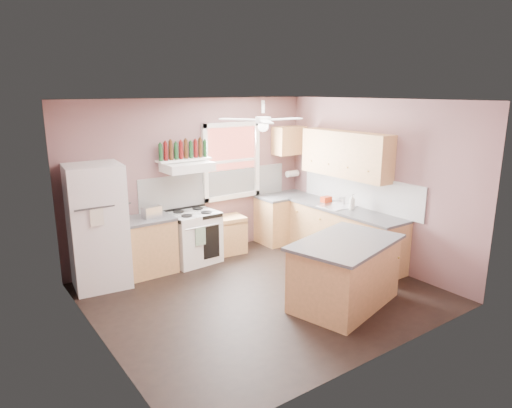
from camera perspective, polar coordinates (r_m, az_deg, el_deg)
floor at (r=6.63m, az=0.81°, el=-11.18°), size 4.50×4.50×0.00m
ceiling at (r=6.00m, az=0.90°, el=12.84°), size 4.50×4.50×0.00m
wall_back at (r=7.86m, az=-7.91°, el=3.11°), size 4.50×0.05×2.70m
wall_right at (r=7.71m, az=14.64°, el=2.57°), size 0.05×4.00×2.70m
wall_left at (r=5.21m, az=-19.79°, el=-3.29°), size 0.05×4.00×2.70m
backsplash_back at (r=8.08m, az=-4.91°, el=2.22°), size 2.90×0.03×0.55m
backsplash_right at (r=7.91m, az=12.72°, el=1.67°), size 0.03×2.60×0.55m
window_view at (r=8.15m, az=-3.14°, el=5.40°), size 1.00×0.02×1.20m
window_frame at (r=8.13m, az=-3.03°, el=5.38°), size 1.16×0.07×1.36m
refrigerator at (r=7.00m, az=-19.24°, el=-2.64°), size 0.85×0.83×1.82m
base_cabinet_left at (r=7.39m, az=-13.80°, el=-5.28°), size 0.90×0.60×0.86m
counter_left at (r=7.26m, az=-14.01°, el=-1.92°), size 0.92×0.62×0.04m
toaster at (r=7.25m, az=-12.91°, el=-0.98°), size 0.30×0.20×0.18m
stove at (r=7.73m, az=-7.83°, el=-4.14°), size 0.82×0.69×0.86m
range_hood at (r=7.47m, az=-8.56°, el=4.62°), size 0.78×0.50×0.14m
bottle_shelf at (r=7.56m, az=-9.01°, el=5.48°), size 0.90×0.26×0.03m
cart at (r=8.11m, az=-3.83°, el=-3.89°), size 0.71×0.51×0.66m
base_cabinet_corner at (r=8.75m, az=3.51°, el=-1.85°), size 1.00×0.60×0.86m
base_cabinet_right at (r=7.90m, az=11.04°, el=-3.87°), size 0.60×2.20×0.86m
counter_corner at (r=8.63m, az=3.55°, el=1.02°), size 1.02×0.62×0.04m
counter_right at (r=7.76m, az=11.14°, el=-0.72°), size 0.62×2.22×0.04m
sink at (r=7.89m, az=10.10°, el=-0.32°), size 0.55×0.45×0.03m
faucet at (r=7.99m, az=10.93°, el=0.37°), size 0.03×0.03×0.14m
upper_cabinet_right at (r=7.82m, az=11.11°, el=6.12°), size 0.33×1.80×0.76m
upper_cabinet_corner at (r=8.69m, az=4.15°, el=7.92°), size 0.60×0.33×0.52m
paper_towel at (r=8.88m, az=4.55°, el=3.81°), size 0.26×0.12×0.12m
island at (r=6.30m, az=11.01°, el=-8.61°), size 1.63×1.25×0.86m
island_top at (r=6.14m, az=11.20°, el=-4.73°), size 1.74×1.36×0.04m
ceiling_fan_hub at (r=6.01m, az=0.89°, el=10.45°), size 0.20×0.20×0.08m
soap_bottle at (r=7.68m, az=11.90°, el=0.25°), size 0.13×0.13×0.27m
red_caddy at (r=8.14m, az=8.77°, el=0.58°), size 0.18×0.12×0.10m
wine_bottles at (r=7.54m, az=-9.05°, el=6.68°), size 0.86×0.06×0.31m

